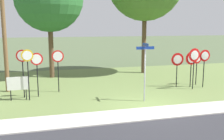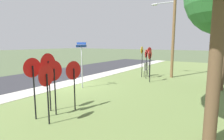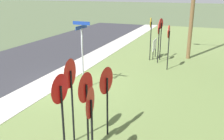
% 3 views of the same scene
% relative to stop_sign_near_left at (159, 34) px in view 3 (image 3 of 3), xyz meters
% --- Properties ---
extents(ground_plane, '(160.00, 160.00, 0.00)m').
position_rel_stop_sign_near_left_xyz_m(ground_plane, '(5.17, -3.35, -1.80)').
color(ground_plane, '#4C5B3D').
extents(sidewalk_strip, '(44.00, 1.60, 0.06)m').
position_rel_stop_sign_near_left_xyz_m(sidewalk_strip, '(5.17, -4.15, -1.77)').
color(sidewalk_strip, '#BCB7AD').
rests_on(sidewalk_strip, ground_plane).
extents(grass_median, '(44.00, 12.00, 0.04)m').
position_rel_stop_sign_near_left_xyz_m(grass_median, '(5.17, 2.65, -1.78)').
color(grass_median, olive).
rests_on(grass_median, ground_plane).
extents(stop_sign_near_left, '(0.67, 0.11, 2.44)m').
position_rel_stop_sign_near_left_xyz_m(stop_sign_near_left, '(0.00, 0.00, 0.00)').
color(stop_sign_near_left, black).
rests_on(stop_sign_near_left, grass_median).
extents(stop_sign_near_right, '(0.61, 0.11, 2.69)m').
position_rel_stop_sign_near_left_xyz_m(stop_sign_near_right, '(-0.44, -0.59, 0.15)').
color(stop_sign_near_right, black).
rests_on(stop_sign_near_right, grass_median).
extents(stop_sign_far_left, '(0.64, 0.15, 2.63)m').
position_rel_stop_sign_near_left_xyz_m(stop_sign_far_left, '(-0.73, -0.01, 0.13)').
color(stop_sign_far_left, black).
rests_on(stop_sign_far_left, grass_median).
extents(stop_sign_far_center, '(0.70, 0.09, 2.48)m').
position_rel_stop_sign_near_left_xyz_m(stop_sign_far_center, '(1.17, 0.78, 0.04)').
color(stop_sign_far_center, black).
rests_on(stop_sign_far_center, grass_median).
extents(yield_sign_near_left, '(0.81, 0.13, 2.19)m').
position_rel_stop_sign_near_left_xyz_m(yield_sign_near_left, '(8.55, 0.16, -0.14)').
color(yield_sign_near_left, black).
rests_on(yield_sign_near_left, grass_median).
extents(yield_sign_near_right, '(0.76, 0.17, 2.18)m').
position_rel_stop_sign_near_left_xyz_m(yield_sign_near_right, '(10.12, 0.41, -0.14)').
color(yield_sign_near_right, black).
rests_on(yield_sign_near_right, grass_median).
extents(yield_sign_far_left, '(0.83, 0.13, 2.53)m').
position_rel_stop_sign_near_left_xyz_m(yield_sign_far_left, '(9.24, -0.63, 0.14)').
color(yield_sign_far_left, black).
rests_on(yield_sign_far_left, grass_median).
extents(yield_sign_far_right, '(0.83, 0.10, 2.27)m').
position_rel_stop_sign_near_left_xyz_m(yield_sign_far_right, '(9.41, -0.07, -0.08)').
color(yield_sign_far_right, black).
rests_on(yield_sign_far_right, grass_median).
extents(yield_sign_center, '(0.74, 0.10, 2.40)m').
position_rel_stop_sign_near_left_xyz_m(yield_sign_center, '(10.13, -0.39, 0.04)').
color(yield_sign_center, black).
rests_on(yield_sign_center, grass_median).
extents(street_name_post, '(0.96, 0.82, 3.02)m').
position_rel_stop_sign_near_left_xyz_m(street_name_post, '(5.35, -2.30, 0.04)').
color(street_name_post, '#9EA0A8').
rests_on(street_name_post, grass_median).
extents(notice_board, '(1.10, 0.06, 1.25)m').
position_rel_stop_sign_near_left_xyz_m(notice_board, '(-0.99, -0.40, -0.92)').
color(notice_board, black).
rests_on(notice_board, grass_median).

